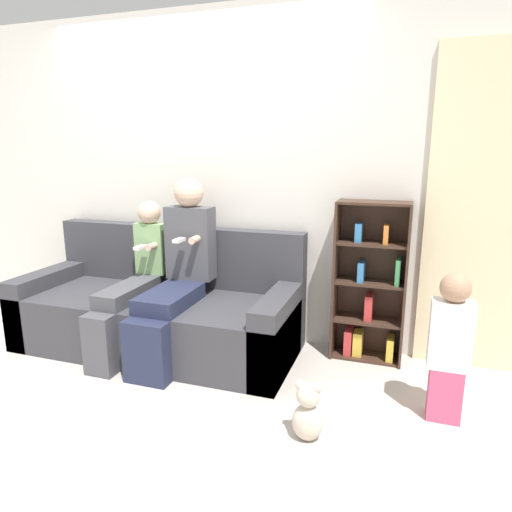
% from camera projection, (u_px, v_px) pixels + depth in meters
% --- Properties ---
extents(ground_plane, '(14.00, 14.00, 0.00)m').
position_uv_depth(ground_plane, '(143.00, 381.00, 3.05)').
color(ground_plane, '#BCB2A8').
extents(back_wall, '(10.00, 0.06, 2.55)m').
position_uv_depth(back_wall, '(202.00, 179.00, 3.68)').
color(back_wall, silver).
rests_on(back_wall, ground_plane).
extents(curtain_panel, '(0.66, 0.04, 2.19)m').
position_uv_depth(curtain_panel, '(477.00, 213.00, 3.04)').
color(curtain_panel, beige).
rests_on(curtain_panel, ground_plane).
extents(couch, '(2.14, 0.87, 0.90)m').
position_uv_depth(couch, '(160.00, 312.00, 3.53)').
color(couch, '#38383D').
rests_on(couch, ground_plane).
extents(adult_seated, '(0.36, 0.86, 1.30)m').
position_uv_depth(adult_seated, '(177.00, 269.00, 3.31)').
color(adult_seated, '#232842').
rests_on(adult_seated, ground_plane).
extents(child_seated, '(0.24, 0.86, 1.12)m').
position_uv_depth(child_seated, '(131.00, 280.00, 3.40)').
color(child_seated, '#47474C').
rests_on(child_seated, ground_plane).
extents(toddler_standing, '(0.23, 0.16, 0.87)m').
position_uv_depth(toddler_standing, '(449.00, 346.00, 2.53)').
color(toddler_standing, '#DB4C75').
rests_on(toddler_standing, ground_plane).
extents(bookshelf, '(0.51, 0.24, 1.16)m').
position_uv_depth(bookshelf, '(370.00, 287.00, 3.30)').
color(bookshelf, '#3D281E').
rests_on(bookshelf, ground_plane).
extents(teddy_bear, '(0.17, 0.14, 0.34)m').
position_uv_depth(teddy_bear, '(308.00, 413.00, 2.41)').
color(teddy_bear, beige).
rests_on(teddy_bear, ground_plane).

